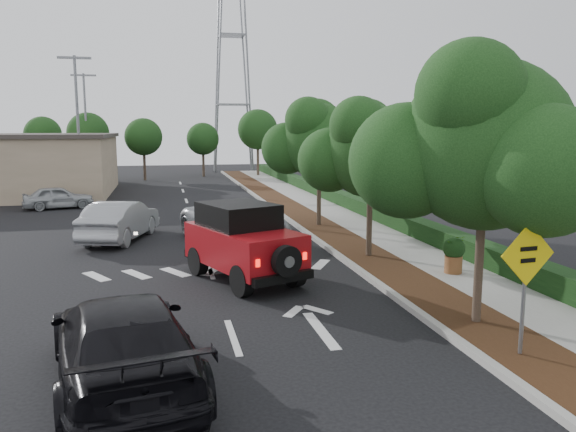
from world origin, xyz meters
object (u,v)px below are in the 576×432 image
object	(u,v)px
silver_suv_ahead	(235,221)
black_suv_oncoming	(123,342)
speed_hump_sign	(526,271)
red_jeep	(240,241)

from	to	relation	value
silver_suv_ahead	black_suv_oncoming	distance (m)	13.17
silver_suv_ahead	speed_hump_sign	world-z (taller)	speed_hump_sign
red_jeep	speed_hump_sign	distance (m)	8.58
red_jeep	silver_suv_ahead	bearing A→B (deg)	62.89
speed_hump_sign	red_jeep	bearing A→B (deg)	116.55
red_jeep	black_suv_oncoming	size ratio (longest dim) A/B	0.83
red_jeep	black_suv_oncoming	xyz separation A→B (m)	(-3.00, -6.70, -0.35)
red_jeep	black_suv_oncoming	distance (m)	7.35
silver_suv_ahead	speed_hump_sign	size ratio (longest dim) A/B	2.19
black_suv_oncoming	speed_hump_sign	distance (m)	7.66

